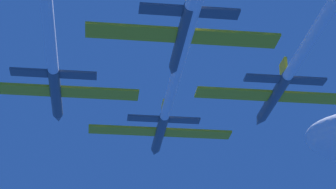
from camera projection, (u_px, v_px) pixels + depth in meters
The scene contains 2 objects.
jet_lead at pixel (177, 71), 69.67m from camera, with size 19.53×64.47×3.24m.
jet_right_wing at pixel (326, 14), 60.06m from camera, with size 19.53×64.77×3.24m.
Camera 1 is at (-7.37, -80.26, -32.40)m, focal length 67.05 mm.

